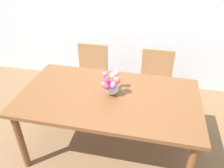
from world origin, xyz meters
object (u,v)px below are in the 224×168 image
dining_table (109,102)px  flower_vase (111,85)px  chair_left (91,72)px  chair_right (156,79)px

dining_table → flower_vase: 0.20m
dining_table → chair_left: 0.97m
dining_table → chair_left: chair_left is taller
chair_left → chair_right: same height
dining_table → chair_right: 0.97m
chair_right → chair_left: bearing=0.0°
dining_table → chair_right: bearing=61.9°
dining_table → chair_right: size_ratio=2.01×
chair_left → chair_right: bearing=-180.0°
dining_table → flower_vase: size_ratio=7.41×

